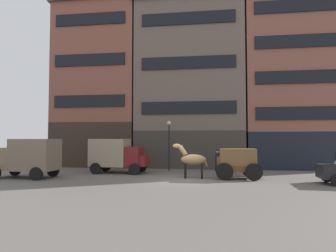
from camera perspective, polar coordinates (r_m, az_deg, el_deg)
The scene contains 10 objects.
ground_plane at distance 18.65m, azimuth 2.63°, elevation -10.66°, with size 120.00×120.00×0.00m, color #605B56.
building_far_left at distance 30.33m, azimuth -13.20°, elevation 7.93°, with size 8.48×6.21×16.15m.
building_center_left at distance 28.42m, azimuth 4.36°, elevation 8.21°, with size 10.36×6.21×15.80m.
building_center_right at distance 29.35m, azimuth 22.43°, elevation 8.16°, with size 8.39×6.21×15.89m.
cargo_wagon at distance 19.48m, azimuth 13.54°, elevation -6.85°, with size 2.91×1.52×1.98m.
draft_horse at distance 19.40m, azimuth 4.77°, elevation -6.57°, with size 2.34×0.61×2.30m.
delivery_truck_near at distance 22.61m, azimuth -10.04°, elevation -5.58°, with size 4.43×2.31×2.62m.
delivery_truck_far at distance 21.71m, azimuth -26.11°, elevation -5.48°, with size 4.42×2.29×2.62m.
pedestrian_officer at distance 23.67m, azimuth 9.77°, elevation -6.51°, with size 0.50×0.50×1.79m.
streetlamp_curbside at distance 24.03m, azimuth 0.20°, elevation -2.46°, with size 0.32×0.32×4.12m.
Camera 1 is at (1.60, -18.39, 2.63)m, focal length 30.73 mm.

